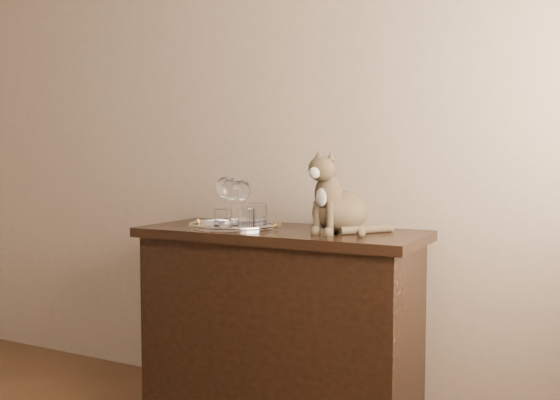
% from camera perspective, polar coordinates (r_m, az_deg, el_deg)
% --- Properties ---
extents(wall_back, '(4.00, 0.10, 2.70)m').
position_cam_1_polar(wall_back, '(3.19, -7.04, 7.47)').
color(wall_back, tan).
rests_on(wall_back, ground).
extents(sideboard, '(1.20, 0.50, 0.85)m').
position_cam_1_polar(sideboard, '(2.71, 0.04, -11.66)').
color(sideboard, black).
rests_on(sideboard, ground).
extents(tray, '(0.40, 0.40, 0.01)m').
position_cam_1_polar(tray, '(2.70, -4.10, -2.43)').
color(tray, silver).
rests_on(tray, sideboard).
extents(wine_glass_a, '(0.08, 0.08, 0.21)m').
position_cam_1_polar(wine_glass_a, '(2.82, -5.05, 0.04)').
color(wine_glass_a, white).
rests_on(wine_glass_a, tray).
extents(wine_glass_b, '(0.07, 0.07, 0.20)m').
position_cam_1_polar(wine_glass_b, '(2.76, -3.46, -0.17)').
color(wine_glass_b, silver).
rests_on(wine_glass_b, tray).
extents(wine_glass_d, '(0.08, 0.08, 0.21)m').
position_cam_1_polar(wine_glass_d, '(2.69, -4.42, -0.14)').
color(wine_glass_d, white).
rests_on(wine_glass_d, tray).
extents(tumbler_a, '(0.07, 0.07, 0.08)m').
position_cam_1_polar(tumbler_a, '(2.58, -3.06, -1.70)').
color(tumbler_a, white).
rests_on(tumbler_a, tray).
extents(tumbler_b, '(0.07, 0.07, 0.08)m').
position_cam_1_polar(tumbler_b, '(2.61, -5.28, -1.70)').
color(tumbler_b, white).
rests_on(tumbler_b, tray).
extents(tumbler_c, '(0.09, 0.09, 0.10)m').
position_cam_1_polar(tumbler_c, '(2.64, -2.18, -1.39)').
color(tumbler_c, silver).
rests_on(tumbler_c, tray).
extents(cat, '(0.39, 0.37, 0.33)m').
position_cam_1_polar(cat, '(2.52, 5.53, 0.80)').
color(cat, '#4B382D').
rests_on(cat, sideboard).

